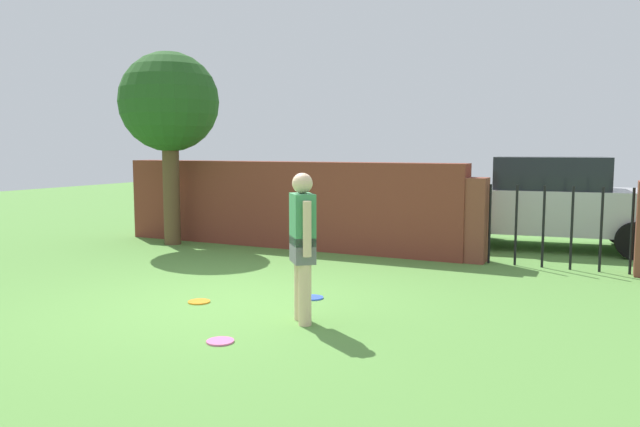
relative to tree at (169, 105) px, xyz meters
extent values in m
plane|color=#568C3D|center=(3.62, -3.28, -2.71)|extent=(40.00, 40.00, 0.00)
cube|color=brown|center=(2.12, 0.68, -1.90)|extent=(6.98, 0.50, 1.63)
cylinder|color=brown|center=(0.00, 0.00, -1.59)|extent=(0.32, 0.32, 2.24)
sphere|color=#23511E|center=(0.00, 0.00, 0.05)|extent=(1.91, 1.91, 1.91)
cylinder|color=beige|center=(4.73, -3.60, -2.29)|extent=(0.14, 0.14, 0.85)
cylinder|color=beige|center=(4.87, -3.77, -2.29)|extent=(0.14, 0.14, 0.85)
cube|color=slate|center=(4.80, -3.69, -1.91)|extent=(0.40, 0.42, 0.28)
cube|color=#3F8C59|center=(4.80, -3.69, -1.59)|extent=(0.40, 0.42, 0.55)
sphere|color=beige|center=(4.80, -3.69, -1.20)|extent=(0.22, 0.22, 0.22)
cylinder|color=beige|center=(4.66, -3.51, -1.66)|extent=(0.09, 0.09, 0.58)
cylinder|color=beige|center=(4.94, -3.86, -1.66)|extent=(0.09, 0.09, 0.58)
cube|color=brown|center=(5.71, 0.68, -2.01)|extent=(0.44, 0.44, 1.40)
cylinder|color=black|center=(5.98, 0.68, -2.06)|extent=(0.04, 0.04, 1.30)
cylinder|color=black|center=(6.39, 0.68, -2.06)|extent=(0.04, 0.04, 1.30)
cylinder|color=black|center=(6.81, 0.68, -2.06)|extent=(0.04, 0.04, 1.30)
cylinder|color=black|center=(7.22, 0.68, -2.06)|extent=(0.04, 0.04, 1.30)
cylinder|color=black|center=(7.64, 0.68, -2.06)|extent=(0.04, 0.04, 1.30)
cylinder|color=black|center=(8.05, 0.68, -2.06)|extent=(0.04, 0.04, 1.30)
cube|color=#B7B7BC|center=(6.69, 2.80, -1.99)|extent=(4.36, 2.14, 0.80)
cube|color=#1E2328|center=(6.69, 2.80, -1.29)|extent=(2.15, 1.71, 0.60)
cylinder|color=black|center=(7.96, 3.79, -2.39)|extent=(0.66, 0.29, 0.64)
cylinder|color=black|center=(8.14, 2.10, -2.39)|extent=(0.66, 0.29, 0.64)
cylinder|color=black|center=(5.25, 3.50, -2.39)|extent=(0.66, 0.29, 0.64)
cylinder|color=black|center=(5.43, 1.81, -2.39)|extent=(0.66, 0.29, 0.64)
cylinder|color=pink|center=(4.39, -4.64, -2.70)|extent=(0.27, 0.27, 0.02)
cylinder|color=orange|center=(3.27, -3.49, -2.70)|extent=(0.27, 0.27, 0.02)
cylinder|color=blue|center=(4.43, -2.70, -2.70)|extent=(0.27, 0.27, 0.02)
camera|label=1|loc=(7.77, -9.39, -0.84)|focal=34.11mm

